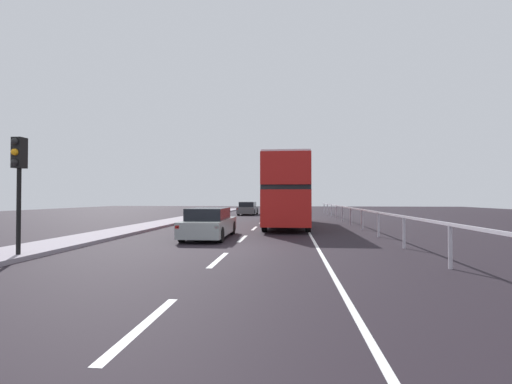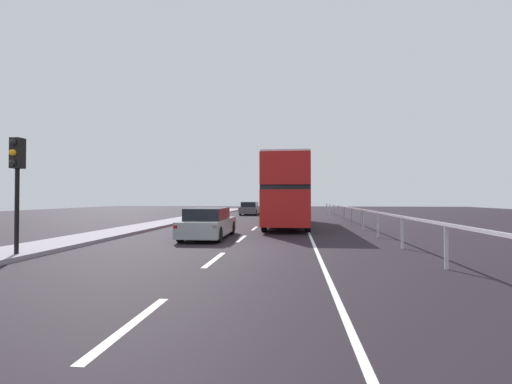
{
  "view_description": "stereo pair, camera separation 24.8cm",
  "coord_description": "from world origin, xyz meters",
  "px_view_note": "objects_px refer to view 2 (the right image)",
  "views": [
    {
      "loc": [
        2.04,
        -12.34,
        1.79
      ],
      "look_at": [
        0.2,
        6.61,
        2.11
      ],
      "focal_mm": 24.08,
      "sensor_mm": 36.0,
      "label": 1
    },
    {
      "loc": [
        2.29,
        -12.32,
        1.79
      ],
      "look_at": [
        0.2,
        6.61,
        2.11
      ],
      "focal_mm": 24.08,
      "sensor_mm": 36.0,
      "label": 2
    }
  ],
  "objects_px": {
    "double_decker_bus_red": "(287,191)",
    "sedan_car_ahead": "(250,209)",
    "hatchback_car_near": "(208,223)",
    "traffic_signal_pole": "(17,167)"
  },
  "relations": [
    {
      "from": "hatchback_car_near",
      "to": "sedan_car_ahead",
      "type": "bearing_deg",
      "value": 91.42
    },
    {
      "from": "double_decker_bus_red",
      "to": "sedan_car_ahead",
      "type": "relative_size",
      "value": 2.59
    },
    {
      "from": "traffic_signal_pole",
      "to": "sedan_car_ahead",
      "type": "height_order",
      "value": "traffic_signal_pole"
    },
    {
      "from": "hatchback_car_near",
      "to": "traffic_signal_pole",
      "type": "distance_m",
      "value": 7.46
    },
    {
      "from": "double_decker_bus_red",
      "to": "sedan_car_ahead",
      "type": "height_order",
      "value": "double_decker_bus_red"
    },
    {
      "from": "double_decker_bus_red",
      "to": "traffic_signal_pole",
      "type": "height_order",
      "value": "double_decker_bus_red"
    },
    {
      "from": "double_decker_bus_red",
      "to": "sedan_car_ahead",
      "type": "xyz_separation_m",
      "value": [
        -4.16,
        13.65,
        -1.58
      ]
    },
    {
      "from": "double_decker_bus_red",
      "to": "hatchback_car_near",
      "type": "bearing_deg",
      "value": -115.32
    },
    {
      "from": "double_decker_bus_red",
      "to": "sedan_car_ahead",
      "type": "distance_m",
      "value": 14.36
    },
    {
      "from": "hatchback_car_near",
      "to": "sedan_car_ahead",
      "type": "xyz_separation_m",
      "value": [
        -0.8,
        20.77,
        0.01
      ]
    }
  ]
}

